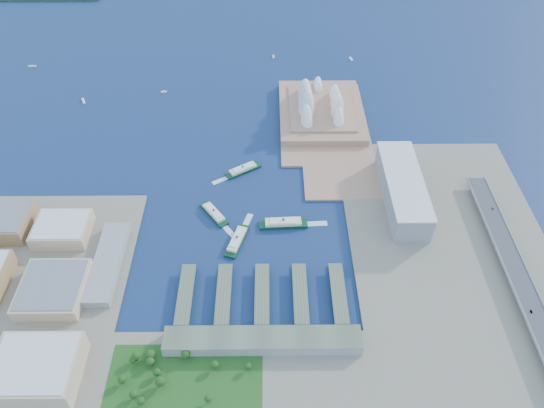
{
  "coord_description": "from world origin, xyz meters",
  "views": [
    {
      "loc": [
        22.37,
        -428.28,
        477.96
      ],
      "look_at": [
        25.92,
        56.53,
        18.0
      ],
      "focal_mm": 35.0,
      "sensor_mm": 36.0,
      "label": 1
    }
  ],
  "objects_px": {
    "toaster_building": "(403,189)",
    "ferry_c": "(237,239)",
    "opera_house": "(322,98)",
    "ferry_d": "(283,222)",
    "ferry_b": "(243,168)",
    "car_c": "(493,208)",
    "car_b": "(531,312)",
    "ferry_a": "(214,212)"
  },
  "relations": [
    {
      "from": "opera_house",
      "to": "ferry_d",
      "type": "height_order",
      "value": "opera_house"
    },
    {
      "from": "ferry_c",
      "to": "opera_house",
      "type": "bearing_deg",
      "value": -96.66
    },
    {
      "from": "car_b",
      "to": "ferry_c",
      "type": "bearing_deg",
      "value": 159.83
    },
    {
      "from": "ferry_c",
      "to": "car_c",
      "type": "height_order",
      "value": "car_c"
    },
    {
      "from": "toaster_building",
      "to": "car_c",
      "type": "distance_m",
      "value": 113.29
    },
    {
      "from": "opera_house",
      "to": "ferry_c",
      "type": "xyz_separation_m",
      "value": [
        -121.9,
        -271.46,
        -26.81
      ]
    },
    {
      "from": "opera_house",
      "to": "toaster_building",
      "type": "relative_size",
      "value": 1.16
    },
    {
      "from": "ferry_a",
      "to": "ferry_b",
      "type": "height_order",
      "value": "ferry_b"
    },
    {
      "from": "ferry_a",
      "to": "car_b",
      "type": "xyz_separation_m",
      "value": [
        344.57,
        -162.14,
        10.66
      ]
    },
    {
      "from": "opera_house",
      "to": "car_c",
      "type": "relative_size",
      "value": 43.91
    },
    {
      "from": "ferry_b",
      "to": "car_c",
      "type": "xyz_separation_m",
      "value": [
        318.13,
        -93.27,
        10.5
      ]
    },
    {
      "from": "toaster_building",
      "to": "opera_house",
      "type": "bearing_deg",
      "value": 114.23
    },
    {
      "from": "ferry_b",
      "to": "toaster_building",
      "type": "bearing_deg",
      "value": 40.79
    },
    {
      "from": "toaster_building",
      "to": "ferry_c",
      "type": "bearing_deg",
      "value": -161.36
    },
    {
      "from": "ferry_c",
      "to": "toaster_building",
      "type": "bearing_deg",
      "value": -143.84
    },
    {
      "from": "toaster_building",
      "to": "car_c",
      "type": "xyz_separation_m",
      "value": [
        109.0,
        -30.47,
        -5.06
      ]
    },
    {
      "from": "opera_house",
      "to": "car_c",
      "type": "distance_m",
      "value": 304.95
    },
    {
      "from": "toaster_building",
      "to": "car_c",
      "type": "relative_size",
      "value": 37.81
    },
    {
      "from": "opera_house",
      "to": "ferry_a",
      "type": "height_order",
      "value": "opera_house"
    },
    {
      "from": "ferry_b",
      "to": "ferry_a",
      "type": "bearing_deg",
      "value": -54.07
    },
    {
      "from": "ferry_c",
      "to": "car_b",
      "type": "xyz_separation_m",
      "value": [
        312.9,
        -114.95,
        10.3
      ]
    },
    {
      "from": "opera_house",
      "to": "ferry_b",
      "type": "xyz_separation_m",
      "value": [
        -119.13,
        -137.2,
        -27.06
      ]
    },
    {
      "from": "ferry_c",
      "to": "ferry_d",
      "type": "distance_m",
      "value": 63.47
    },
    {
      "from": "opera_house",
      "to": "toaster_building",
      "type": "xyz_separation_m",
      "value": [
        90.0,
        -200.0,
        -11.5
      ]
    },
    {
      "from": "ferry_c",
      "to": "ferry_b",
      "type": "bearing_deg",
      "value": -73.65
    },
    {
      "from": "opera_house",
      "to": "ferry_d",
      "type": "relative_size",
      "value": 2.99
    },
    {
      "from": "toaster_building",
      "to": "ferry_d",
      "type": "relative_size",
      "value": 2.57
    },
    {
      "from": "opera_house",
      "to": "ferry_d",
      "type": "xyz_separation_m",
      "value": [
        -65.11,
        -243.12,
        -26.31
      ]
    },
    {
      "from": "ferry_b",
      "to": "car_c",
      "type": "bearing_deg",
      "value": 41.17
    },
    {
      "from": "ferry_a",
      "to": "ferry_c",
      "type": "bearing_deg",
      "value": -91.72
    },
    {
      "from": "ferry_d",
      "to": "car_c",
      "type": "bearing_deg",
      "value": -90.27
    },
    {
      "from": "ferry_b",
      "to": "ferry_c",
      "type": "xyz_separation_m",
      "value": [
        -2.76,
        -134.25,
        0.25
      ]
    },
    {
      "from": "toaster_building",
      "to": "ferry_c",
      "type": "height_order",
      "value": "toaster_building"
    },
    {
      "from": "ferry_a",
      "to": "ferry_c",
      "type": "xyz_separation_m",
      "value": [
        31.67,
        -47.19,
        0.36
      ]
    },
    {
      "from": "ferry_c",
      "to": "car_b",
      "type": "bearing_deg",
      "value": 177.35
    },
    {
      "from": "opera_house",
      "to": "ferry_b",
      "type": "height_order",
      "value": "opera_house"
    },
    {
      "from": "ferry_b",
      "to": "ferry_d",
      "type": "distance_m",
      "value": 118.9
    },
    {
      "from": "ferry_b",
      "to": "ferry_d",
      "type": "bearing_deg",
      "value": -5.47
    },
    {
      "from": "car_c",
      "to": "ferry_a",
      "type": "bearing_deg",
      "value": -1.01
    },
    {
      "from": "opera_house",
      "to": "ferry_c",
      "type": "bearing_deg",
      "value": -114.18
    },
    {
      "from": "opera_house",
      "to": "car_b",
      "type": "bearing_deg",
      "value": -63.7
    },
    {
      "from": "ferry_b",
      "to": "car_c",
      "type": "distance_m",
      "value": 331.69
    }
  ]
}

